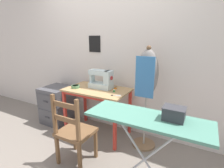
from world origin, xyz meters
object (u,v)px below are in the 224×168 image
wooden_chair (74,132)px  ironing_board (147,122)px  thread_spool_near_machine (115,88)px  storage_box (174,113)px  thread_spool_mid_table (114,91)px  dress_form (147,80)px  sewing_machine (102,80)px  fabric_bowl (75,87)px  scissors (114,95)px  filing_cabinet (58,105)px

wooden_chair → ironing_board: 0.97m
thread_spool_near_machine → storage_box: storage_box is taller
thread_spool_mid_table → dress_form: 0.50m
ironing_board → dress_form: bearing=108.0°
thread_spool_near_machine → dress_form: size_ratio=0.03×
sewing_machine → thread_spool_mid_table: sewing_machine is taller
fabric_bowl → ironing_board: (1.33, -0.64, 0.03)m
fabric_bowl → scissors: 0.69m
thread_spool_mid_table → ironing_board: ironing_board is taller
storage_box → thread_spool_near_machine: bearing=139.9°
sewing_machine → ironing_board: bearing=-40.5°
sewing_machine → storage_box: size_ratio=2.05×
wooden_chair → dress_form: size_ratio=0.64×
wooden_chair → storage_box: storage_box is taller
ironing_board → thread_spool_near_machine: bearing=131.1°
thread_spool_mid_table → wooden_chair: (-0.18, -0.68, -0.35)m
scissors → ironing_board: bearing=-43.5°
thread_spool_mid_table → thread_spool_near_machine: bearing=109.3°
wooden_chair → dress_form: bearing=49.4°
fabric_bowl → sewing_machine: bearing=26.7°
sewing_machine → fabric_bowl: bearing=-153.3°
filing_cabinet → thread_spool_near_machine: bearing=5.8°
sewing_machine → thread_spool_mid_table: (0.25, -0.09, -0.11)m
fabric_bowl → storage_box: bearing=-20.8°
ironing_board → storage_box: 0.24m
fabric_bowl → filing_cabinet: (-0.54, 0.12, -0.45)m
storage_box → dress_form: bearing=122.3°
sewing_machine → wooden_chair: size_ratio=0.41×
thread_spool_near_machine → thread_spool_mid_table: 0.14m
thread_spool_mid_table → filing_cabinet: thread_spool_mid_table is taller
thread_spool_near_machine → filing_cabinet: 1.21m
fabric_bowl → wooden_chair: 0.81m
thread_spool_mid_table → storage_box: storage_box is taller
fabric_bowl → dress_form: size_ratio=0.09×
thread_spool_near_machine → storage_box: (0.97, -0.82, 0.13)m
wooden_chair → ironing_board: size_ratio=0.85×
scissors → dress_form: bearing=26.1°
sewing_machine → thread_spool_mid_table: 0.29m
fabric_bowl → dress_form: bearing=8.3°
scissors → thread_spool_near_machine: bearing=114.4°
ironing_board → storage_box: bearing=14.6°
fabric_bowl → ironing_board: bearing=-25.6°
sewing_machine → filing_cabinet: sewing_machine is taller
fabric_bowl → scissors: size_ratio=0.89×
scissors → storage_box: bearing=-33.1°
filing_cabinet → ironing_board: ironing_board is taller
dress_form → storage_box: (0.47, -0.74, -0.07)m
filing_cabinet → wooden_chair: bearing=-35.2°
thread_spool_mid_table → storage_box: (0.92, -0.68, 0.13)m
wooden_chair → dress_form: (0.63, 0.73, 0.56)m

